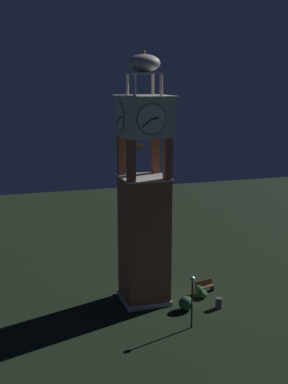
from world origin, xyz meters
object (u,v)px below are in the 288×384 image
(lamp_post, at_px, (192,292))
(trash_bin, at_px, (219,303))
(park_bench, at_px, (204,286))
(clock_tower, at_px, (144,203))

(lamp_post, bearing_deg, trash_bin, -54.17)
(trash_bin, bearing_deg, park_bench, -2.94)
(clock_tower, relative_size, trash_bin, 23.22)
(lamp_post, bearing_deg, park_bench, -31.53)
(trash_bin, bearing_deg, lamp_post, 125.83)
(lamp_post, relative_size, trash_bin, 4.68)
(clock_tower, height_order, lamp_post, clock_tower)
(park_bench, xyz_separation_m, lamp_post, (-5.29, 3.24, 2.13))
(lamp_post, height_order, trash_bin, lamp_post)
(clock_tower, xyz_separation_m, trash_bin, (-3.03, -4.88, -7.31))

